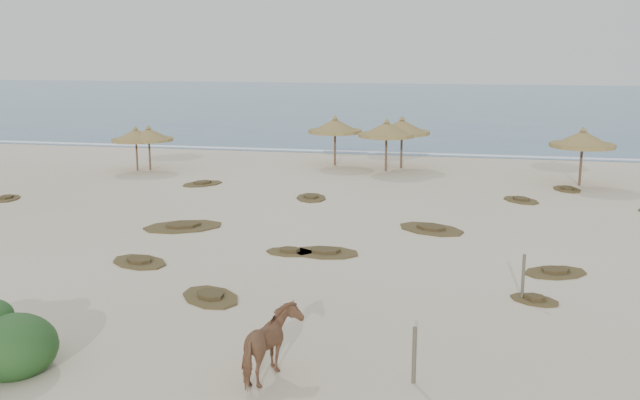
% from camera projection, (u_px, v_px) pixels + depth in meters
% --- Properties ---
extents(ground, '(160.00, 160.00, 0.00)m').
position_uv_depth(ground, '(301.00, 273.00, 21.32)').
color(ground, beige).
rests_on(ground, ground).
extents(ocean, '(200.00, 100.00, 0.01)m').
position_uv_depth(ocean, '(434.00, 101.00, 93.12)').
color(ocean, '#29567D').
rests_on(ocean, ground).
extents(foam_line, '(70.00, 0.60, 0.01)m').
position_uv_depth(foam_line, '(394.00, 153.00, 46.21)').
color(foam_line, white).
rests_on(foam_line, ground).
extents(palapa_0, '(2.87, 2.87, 2.51)m').
position_uv_depth(palapa_0, '(149.00, 135.00, 39.26)').
color(palapa_0, brown).
rests_on(palapa_0, ground).
extents(palapa_1, '(3.26, 3.26, 2.48)m').
position_uv_depth(palapa_1, '(136.00, 136.00, 39.13)').
color(palapa_1, brown).
rests_on(palapa_1, ground).
extents(palapa_2, '(4.04, 4.04, 2.90)m').
position_uv_depth(palapa_2, '(335.00, 127.00, 40.81)').
color(palapa_2, brown).
rests_on(palapa_2, ground).
extents(palapa_3, '(3.20, 3.20, 2.91)m').
position_uv_depth(palapa_3, '(387.00, 130.00, 38.86)').
color(palapa_3, brown).
rests_on(palapa_3, ground).
extents(palapa_4, '(3.65, 3.65, 2.95)m').
position_uv_depth(palapa_4, '(402.00, 128.00, 39.86)').
color(palapa_4, brown).
rests_on(palapa_4, ground).
extents(palapa_5, '(3.50, 3.50, 2.92)m').
position_uv_depth(palapa_5, '(583.00, 140.00, 34.61)').
color(palapa_5, brown).
rests_on(palapa_5, ground).
extents(horse, '(1.05, 1.82, 1.45)m').
position_uv_depth(horse, '(271.00, 345.00, 14.29)').
color(horse, '#8F6141').
rests_on(horse, ground).
extents(fence_post_near, '(0.12, 0.12, 1.18)m').
position_uv_depth(fence_post_near, '(414.00, 355.00, 14.15)').
color(fence_post_near, brown).
rests_on(fence_post_near, ground).
extents(fence_post_far, '(0.09, 0.09, 1.24)m').
position_uv_depth(fence_post_far, '(523.00, 277.00, 18.95)').
color(fence_post_far, brown).
rests_on(fence_post_far, ground).
extents(scrub_1, '(3.56, 3.16, 0.16)m').
position_uv_depth(scrub_1, '(183.00, 226.00, 26.79)').
color(scrub_1, brown).
rests_on(scrub_1, ground).
extents(scrub_2, '(1.62, 1.09, 0.16)m').
position_uv_depth(scrub_2, '(290.00, 251.00, 23.42)').
color(scrub_2, brown).
rests_on(scrub_2, ground).
extents(scrub_3, '(3.13, 2.80, 0.16)m').
position_uv_depth(scrub_3, '(431.00, 229.00, 26.41)').
color(scrub_3, brown).
rests_on(scrub_3, ground).
extents(scrub_4, '(2.31, 1.99, 0.16)m').
position_uv_depth(scrub_4, '(555.00, 272.00, 21.24)').
color(scrub_4, brown).
rests_on(scrub_4, ground).
extents(scrub_6, '(2.39, 2.57, 0.16)m').
position_uv_depth(scrub_6, '(202.00, 183.00, 35.40)').
color(scrub_6, brown).
rests_on(scrub_6, ground).
extents(scrub_7, '(2.10, 2.26, 0.16)m').
position_uv_depth(scrub_7, '(521.00, 200.00, 31.49)').
color(scrub_7, brown).
rests_on(scrub_7, ground).
extents(scrub_8, '(1.54, 1.93, 0.16)m').
position_uv_depth(scrub_8, '(7.00, 198.00, 31.85)').
color(scrub_8, brown).
rests_on(scrub_8, ground).
extents(scrub_9, '(2.25, 1.47, 0.16)m').
position_uv_depth(scrub_9, '(325.00, 252.00, 23.35)').
color(scrub_9, brown).
rests_on(scrub_9, ground).
extents(scrub_10, '(1.61, 2.07, 0.16)m').
position_uv_depth(scrub_10, '(567.00, 189.00, 33.98)').
color(scrub_10, brown).
rests_on(scrub_10, ground).
extents(scrub_11, '(2.44, 2.12, 0.16)m').
position_uv_depth(scrub_11, '(139.00, 261.00, 22.30)').
color(scrub_11, brown).
rests_on(scrub_11, ground).
extents(scrub_12, '(1.57, 1.36, 0.16)m').
position_uv_depth(scrub_12, '(535.00, 299.00, 18.90)').
color(scrub_12, brown).
rests_on(scrub_12, ground).
extents(scrub_13, '(1.82, 2.32, 0.16)m').
position_uv_depth(scrub_13, '(311.00, 197.00, 32.02)').
color(scrub_13, brown).
rests_on(scrub_13, ground).
extents(scrub_14, '(2.41, 2.38, 0.16)m').
position_uv_depth(scrub_14, '(211.00, 296.00, 19.13)').
color(scrub_14, brown).
rests_on(scrub_14, ground).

